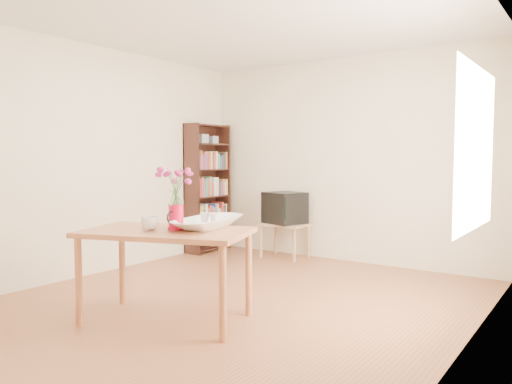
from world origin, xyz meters
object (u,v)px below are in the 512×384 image
Objects in this scene: table at (166,241)px; bowl at (208,198)px; pitcher at (176,218)px; mug at (150,224)px; television at (285,207)px.

table is 2.79× the size of bowl.
bowl is at bearing 47.08° from pitcher.
mug is (-0.15, -0.15, -0.04)m from pitcher.
bowl is (0.15, 0.23, 0.16)m from pitcher.
television is at bearing -120.24° from mug.
table is at bearing -61.09° from television.
table is at bearing -126.63° from bowl.
table is 0.49m from bowl.
bowl reaches higher than television.
bowl is at bearing 34.69° from table.
bowl reaches higher than table.
pitcher is 0.40× the size of bowl.
pitcher is 0.31m from bowl.
television reaches higher than table.
pitcher is 0.37× the size of television.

